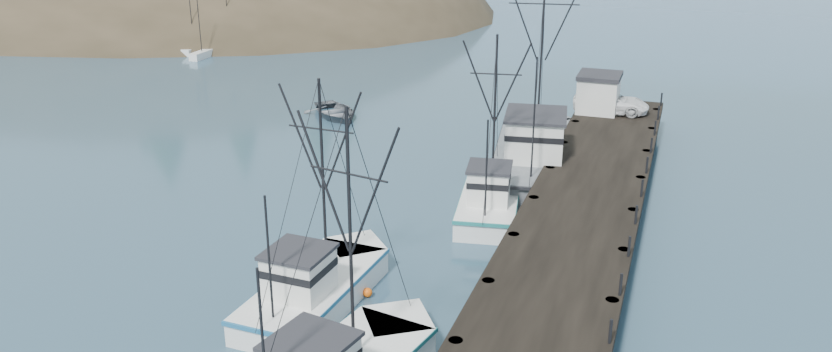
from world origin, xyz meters
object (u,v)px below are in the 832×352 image
Objects in this scene: trawler_far at (490,198)px; work_vessel at (535,154)px; pier_shed at (599,92)px; pickup_truck at (611,102)px; trawler_mid at (317,286)px; motorboat at (335,117)px; pier at (582,208)px.

trawler_far is 7.52m from work_vessel.
work_vessel is at bearing -108.02° from pier_shed.
trawler_mid is at bearing 159.36° from pickup_truck.
trawler_mid is at bearing -106.48° from work_vessel.
pickup_truck is at bearing -40.95° from motorboat.
trawler_mid is at bearing -111.54° from motorboat.
trawler_mid reaches higher than pier_shed.
work_vessel is (1.12, 7.42, 0.41)m from trawler_far.
pier is 13.75× the size of pier_shed.
trawler_mid is at bearing -106.94° from pier_shed.
pier_shed is at bearing 94.67° from pier.
work_vessel is 3.15× the size of pickup_truck.
trawler_mid reaches higher than motorboat.
pier_shed is 20.72m from motorboat.
pier is 7.65× the size of motorboat.
work_vessel is at bearing 114.78° from pier.
trawler_far is 22.19m from motorboat.
pier is 8.19× the size of pickup_truck.
pickup_truck is at bearing 66.54° from work_vessel.
trawler_mid is 30.57m from pickup_truck.
work_vessel is at bearing 73.52° from trawler_mid.
pier_shed is at bearing 88.00° from pickup_truck.
pier_shed is at bearing 76.22° from trawler_far.
motorboat is (-11.60, 27.67, -0.82)m from trawler_mid.
trawler_mid is 1.97× the size of pickup_truck.
pickup_truck is 0.93× the size of motorboat.
pickup_truck is 21.56m from motorboat.
motorboat is (-21.35, -1.24, -2.75)m from pickup_truck.
pier_shed is 1.16m from pickup_truck.
trawler_mid is 21.09m from work_vessel.
motorboat is at bearing -176.53° from pier_shed.
trawler_mid is at bearing -110.78° from trawler_far.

